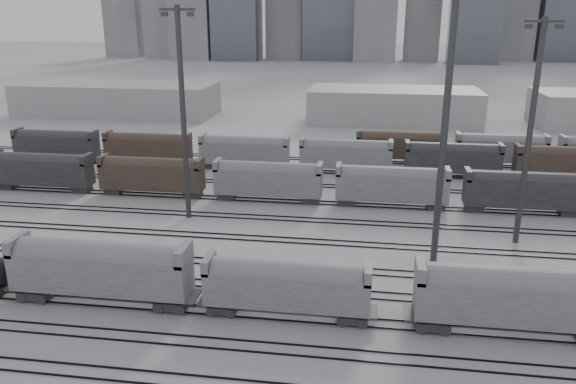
# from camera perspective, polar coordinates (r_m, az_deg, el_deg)

# --- Properties ---
(ground) EXTENTS (900.00, 900.00, 0.00)m
(ground) POSITION_cam_1_polar(r_m,az_deg,el_deg) (49.07, 1.71, -13.29)
(ground) COLOR silver
(ground) RESTS_ON ground
(tracks) EXTENTS (220.00, 71.50, 0.16)m
(tracks) POSITION_cam_1_polar(r_m,az_deg,el_deg) (64.59, 3.56, -5.26)
(tracks) COLOR black
(tracks) RESTS_ON ground
(hopper_car_a) EXTENTS (16.45, 3.27, 5.88)m
(hopper_car_a) POSITION_cam_1_polar(r_m,az_deg,el_deg) (53.33, -18.51, -7.20)
(hopper_car_a) COLOR black
(hopper_car_a) RESTS_ON ground
(hopper_car_b) EXTENTS (14.35, 2.85, 5.13)m
(hopper_car_b) POSITION_cam_1_polar(r_m,az_deg,el_deg) (48.59, -0.12, -9.34)
(hopper_car_b) COLOR black
(hopper_car_b) RESTS_ON ground
(hopper_car_c) EXTENTS (16.24, 3.23, 5.81)m
(hopper_car_c) POSITION_cam_1_polar(r_m,az_deg,el_deg) (49.53, 22.24, -9.69)
(hopper_car_c) COLOR black
(hopper_car_c) RESTS_ON ground
(light_mast_b) EXTENTS (4.19, 0.67, 26.18)m
(light_mast_b) POSITION_cam_1_polar(r_m,az_deg,el_deg) (70.50, -10.64, 8.15)
(light_mast_b) COLOR #363639
(light_mast_b) RESTS_ON ground
(light_mast_c) EXTENTS (4.44, 0.71, 27.78)m
(light_mast_c) POSITION_cam_1_polar(r_m,az_deg,el_deg) (57.79, 15.66, 6.57)
(light_mast_c) COLOR #363639
(light_mast_c) RESTS_ON ground
(light_mast_d) EXTENTS (4.00, 0.64, 24.97)m
(light_mast_d) POSITION_cam_1_polar(r_m,az_deg,el_deg) (66.64, 23.40, 5.88)
(light_mast_d) COLOR #363639
(light_mast_d) RESTS_ON ground
(bg_string_near) EXTENTS (151.00, 3.00, 5.60)m
(bg_string_near) POSITION_cam_1_polar(r_m,az_deg,el_deg) (77.19, 10.48, 0.51)
(bg_string_near) COLOR gray
(bg_string_near) RESTS_ON ground
(bg_string_mid) EXTENTS (151.00, 3.00, 5.60)m
(bg_string_mid) POSITION_cam_1_polar(r_m,az_deg,el_deg) (93.48, 16.36, 3.11)
(bg_string_mid) COLOR black
(bg_string_mid) RESTS_ON ground
(bg_string_far) EXTENTS (66.00, 3.00, 5.60)m
(bg_string_far) POSITION_cam_1_polar(r_m,az_deg,el_deg) (104.92, 25.32, 3.66)
(bg_string_far) COLOR #4E3931
(bg_string_far) RESTS_ON ground
(warehouse_left) EXTENTS (50.00, 18.00, 8.00)m
(warehouse_left) POSITION_cam_1_polar(r_m,az_deg,el_deg) (152.82, -16.93, 9.01)
(warehouse_left) COLOR #ADAEB0
(warehouse_left) RESTS_ON ground
(warehouse_mid) EXTENTS (40.00, 18.00, 8.00)m
(warehouse_mid) POSITION_cam_1_polar(r_m,az_deg,el_deg) (138.51, 10.64, 8.63)
(warehouse_mid) COLOR #ADAEB0
(warehouse_mid) RESTS_ON ground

